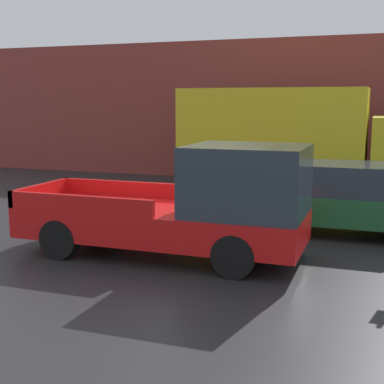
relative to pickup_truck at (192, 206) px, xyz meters
The scene contains 5 objects.
ground_plane 1.26m from the pickup_truck, 110.03° to the left, with size 60.00×60.00×0.00m, color #232326.
building_wall 10.37m from the pickup_truck, 91.58° to the left, with size 28.00×0.15×5.04m.
pickup_truck is the anchor object (origin of this frame).
car 3.72m from the pickup_truck, 50.73° to the left, with size 4.55×1.84×1.52m.
delivery_truck 7.11m from the pickup_truck, 84.39° to the left, with size 7.01×2.50×3.21m.
Camera 1 is at (3.45, -9.68, 2.81)m, focal length 50.00 mm.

